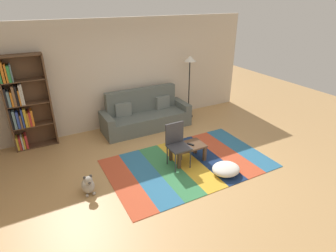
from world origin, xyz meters
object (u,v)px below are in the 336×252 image
at_px(pouf, 226,169).
at_px(couch, 145,115).
at_px(standing_lamp, 190,67).
at_px(tv_remote, 190,144).
at_px(folding_chair, 177,141).
at_px(coffee_table, 188,148).
at_px(bookshelf, 23,105).
at_px(dog, 88,185).

bearing_deg(pouf, couch, 100.52).
relative_size(pouf, standing_lamp, 0.32).
height_order(tv_remote, folding_chair, folding_chair).
distance_m(pouf, tv_remote, 0.88).
xyz_separation_m(couch, coffee_table, (0.10, -1.92, -0.04)).
relative_size(bookshelf, dog, 5.24).
xyz_separation_m(couch, pouf, (0.50, -2.69, -0.23)).
distance_m(tv_remote, folding_chair, 0.37).
distance_m(dog, folding_chair, 1.85).
bearing_deg(pouf, coffee_table, 117.61).
xyz_separation_m(pouf, standing_lamp, (0.87, 2.77, 1.33)).
bearing_deg(tv_remote, pouf, -94.07).
relative_size(couch, bookshelf, 1.09).
height_order(bookshelf, folding_chair, bookshelf).
bearing_deg(pouf, tv_remote, 113.87).
relative_size(coffee_table, dog, 1.75).
distance_m(pouf, folding_chair, 1.10).
bearing_deg(couch, bookshelf, 174.05).
bearing_deg(coffee_table, standing_lamp, 57.62).
xyz_separation_m(pouf, folding_chair, (-0.68, 0.75, 0.43)).
distance_m(pouf, dog, 2.58).
xyz_separation_m(couch, bookshelf, (-2.72, 0.28, 0.68)).
xyz_separation_m(standing_lamp, tv_remote, (-1.21, -2.00, -1.06)).
height_order(couch, pouf, couch).
height_order(couch, folding_chair, couch).
height_order(standing_lamp, tv_remote, standing_lamp).
relative_size(pouf, folding_chair, 0.61).
distance_m(dog, tv_remote, 2.16).
bearing_deg(coffee_table, dog, -178.17).
relative_size(bookshelf, tv_remote, 13.87).
relative_size(bookshelf, folding_chair, 2.31).
bearing_deg(tv_remote, bookshelf, 114.65).
relative_size(couch, coffee_table, 3.25).
relative_size(bookshelf, coffee_table, 2.99).
bearing_deg(folding_chair, dog, -152.02).
bearing_deg(coffee_table, bookshelf, 142.00).
height_order(dog, standing_lamp, standing_lamp).
bearing_deg(coffee_table, tv_remote, 0.34).
xyz_separation_m(pouf, dog, (-2.49, 0.70, 0.05)).
height_order(dog, folding_chair, folding_chair).
distance_m(couch, folding_chair, 1.96).
height_order(coffee_table, dog, dog).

